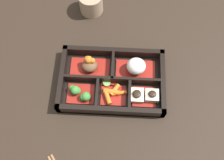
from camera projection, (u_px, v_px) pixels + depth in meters
name	position (u px, v px, depth m)	size (l,w,h in m)	color
ground_plane	(112.00, 83.00, 0.81)	(3.00, 3.00, 0.00)	black
bento_base	(112.00, 83.00, 0.80)	(0.32, 0.20, 0.01)	black
bento_rim	(112.00, 81.00, 0.79)	(0.32, 0.20, 0.04)	black
bowl_stew	(90.00, 65.00, 0.80)	(0.12, 0.07, 0.05)	maroon
bowl_rice	(136.00, 67.00, 0.79)	(0.12, 0.07, 0.06)	maroon
bowl_greens	(80.00, 93.00, 0.77)	(0.08, 0.06, 0.03)	maroon
bowl_carrots	(112.00, 94.00, 0.78)	(0.08, 0.07, 0.02)	maroon
bowl_tofu	(144.00, 96.00, 0.77)	(0.08, 0.06, 0.03)	maroon
bowl_pickles	(108.00, 82.00, 0.79)	(0.04, 0.03, 0.01)	maroon
tea_cup	(91.00, 2.00, 0.89)	(0.08, 0.08, 0.07)	gray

